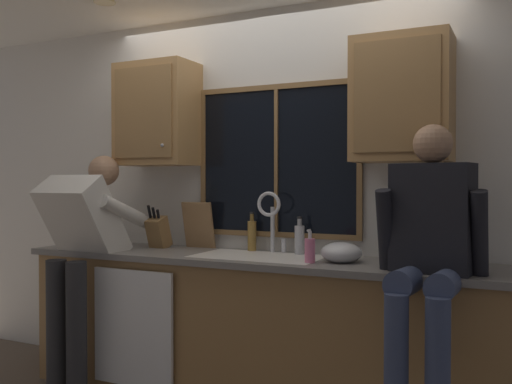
% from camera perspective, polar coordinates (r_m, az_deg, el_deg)
% --- Properties ---
extents(back_wall, '(5.50, 0.12, 2.55)m').
position_cam_1_polar(back_wall, '(3.83, 2.23, -0.60)').
color(back_wall, silver).
rests_on(back_wall, floor).
extents(ceiling_downlight_left, '(0.14, 0.14, 0.01)m').
position_cam_1_polar(ceiling_downlight_left, '(3.94, -15.09, 18.10)').
color(ceiling_downlight_left, '#FFEAB2').
extents(window_glass, '(1.10, 0.02, 0.95)m').
position_cam_1_polar(window_glass, '(3.76, 2.14, 3.17)').
color(window_glass, black).
extents(window_frame_top, '(1.17, 0.02, 0.04)m').
position_cam_1_polar(window_frame_top, '(3.80, 2.09, 10.61)').
color(window_frame_top, brown).
extents(window_frame_bottom, '(1.17, 0.02, 0.04)m').
position_cam_1_polar(window_frame_bottom, '(3.77, 2.08, -4.32)').
color(window_frame_bottom, brown).
extents(window_frame_left, '(0.03, 0.02, 0.95)m').
position_cam_1_polar(window_frame_left, '(4.02, -5.36, 3.04)').
color(window_frame_left, brown).
extents(window_frame_right, '(0.03, 0.02, 0.95)m').
position_cam_1_polar(window_frame_right, '(3.56, 10.48, 3.27)').
color(window_frame_right, brown).
extents(window_mullion_center, '(0.02, 0.02, 0.95)m').
position_cam_1_polar(window_mullion_center, '(3.75, 2.07, 3.18)').
color(window_mullion_center, brown).
extents(lower_cabinet_run, '(3.10, 0.58, 0.88)m').
position_cam_1_polar(lower_cabinet_run, '(3.64, -0.05, -14.01)').
color(lower_cabinet_run, olive).
rests_on(lower_cabinet_run, floor).
extents(countertop, '(3.16, 0.62, 0.04)m').
position_cam_1_polar(countertop, '(3.53, -0.19, -6.85)').
color(countertop, slate).
rests_on(countertop, lower_cabinet_run).
extents(dishwasher_front, '(0.60, 0.02, 0.74)m').
position_cam_1_polar(dishwasher_front, '(3.74, -12.40, -13.34)').
color(dishwasher_front, white).
extents(upper_cabinet_left, '(0.55, 0.36, 0.72)m').
position_cam_1_polar(upper_cabinet_left, '(4.07, -9.99, 7.72)').
color(upper_cabinet_left, '#A87A47').
extents(upper_cabinet_right, '(0.55, 0.36, 0.72)m').
position_cam_1_polar(upper_cabinet_right, '(3.38, 14.60, 9.08)').
color(upper_cabinet_right, '#A87A47').
extents(sink, '(0.80, 0.46, 0.21)m').
position_cam_1_polar(sink, '(3.54, 0.22, -8.10)').
color(sink, white).
rests_on(sink, lower_cabinet_run).
extents(faucet, '(0.18, 0.09, 0.40)m').
position_cam_1_polar(faucet, '(3.66, 1.55, -2.27)').
color(faucet, silver).
rests_on(faucet, countertop).
extents(person_standing, '(0.53, 0.69, 1.57)m').
position_cam_1_polar(person_standing, '(3.91, -17.25, -5.20)').
color(person_standing, '#262628').
rests_on(person_standing, floor).
extents(person_sitting_on_counter, '(0.54, 0.62, 1.26)m').
position_cam_1_polar(person_sitting_on_counter, '(2.93, 17.16, -4.52)').
color(person_sitting_on_counter, '#384260').
rests_on(person_sitting_on_counter, countertop).
extents(knife_block, '(0.12, 0.18, 0.32)m').
position_cam_1_polar(knife_block, '(4.02, -9.88, -4.06)').
color(knife_block, olive).
rests_on(knife_block, countertop).
extents(cutting_board, '(0.23, 0.09, 0.32)m').
position_cam_1_polar(cutting_board, '(3.97, -5.86, -3.36)').
color(cutting_board, '#997047').
rests_on(cutting_board, countertop).
extents(mixing_bowl, '(0.24, 0.24, 0.12)m').
position_cam_1_polar(mixing_bowl, '(3.31, 8.65, -6.10)').
color(mixing_bowl, silver).
rests_on(mixing_bowl, countertop).
extents(soap_dispenser, '(0.06, 0.07, 0.19)m').
position_cam_1_polar(soap_dispenser, '(3.25, 5.48, -5.87)').
color(soap_dispenser, pink).
rests_on(soap_dispenser, countertop).
extents(bottle_green_glass, '(0.06, 0.06, 0.26)m').
position_cam_1_polar(bottle_green_glass, '(3.78, -0.42, -4.37)').
color(bottle_green_glass, olive).
rests_on(bottle_green_glass, countertop).
extents(bottle_tall_clear, '(0.06, 0.06, 0.24)m').
position_cam_1_polar(bottle_tall_clear, '(3.61, 4.44, -4.77)').
color(bottle_tall_clear, '#B7B7BC').
rests_on(bottle_tall_clear, countertop).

